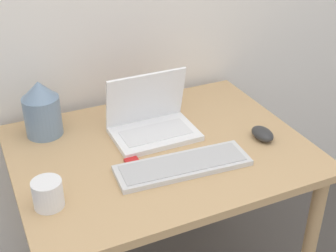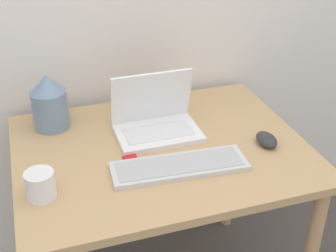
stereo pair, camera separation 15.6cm
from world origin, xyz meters
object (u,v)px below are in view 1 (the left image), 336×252
at_px(keyboard, 183,165).
at_px(mp3_player, 133,162).
at_px(mug, 48,194).
at_px(mouse, 262,134).
at_px(laptop, 151,121).
at_px(vase, 42,109).

bearing_deg(keyboard, mp3_player, 146.76).
height_order(keyboard, mug, mug).
bearing_deg(mug, mp3_player, 18.68).
relative_size(mouse, mp3_player, 1.92).
bearing_deg(laptop, keyboard, -88.62).
relative_size(mp3_player, mug, 0.59).
distance_m(keyboard, mouse, 0.34).
bearing_deg(mug, laptop, 30.79).
xyz_separation_m(laptop, mouse, (0.35, -0.20, -0.03)).
height_order(mouse, mug, mug).
height_order(keyboard, mouse, mouse).
xyz_separation_m(vase, mug, (-0.07, -0.41, -0.06)).
bearing_deg(mug, vase, 79.83).
xyz_separation_m(keyboard, mp3_player, (-0.14, 0.09, -0.01)).
height_order(vase, mug, vase).
bearing_deg(mouse, laptop, 149.51).
relative_size(laptop, mouse, 2.97).
relative_size(vase, mp3_player, 4.00).
height_order(keyboard, mp3_player, keyboard).
height_order(laptop, keyboard, laptop).
xyz_separation_m(mouse, mug, (-0.78, -0.05, 0.02)).
xyz_separation_m(laptop, vase, (-0.36, 0.16, 0.05)).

